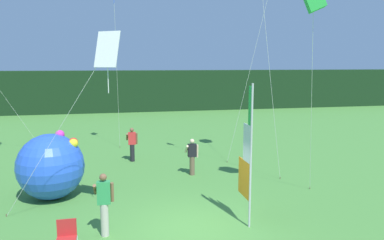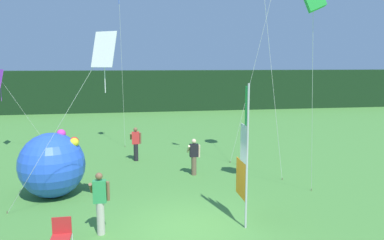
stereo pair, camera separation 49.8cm
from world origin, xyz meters
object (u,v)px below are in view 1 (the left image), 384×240
at_px(person_near_banner, 104,203).
at_px(kite_white_diamond_5, 103,56).
at_px(inflatable_balloon, 51,166).
at_px(folding_chair, 66,236).
at_px(banner_flag, 247,158).
at_px(person_far_left, 192,156).
at_px(person_mid_field, 132,143).

relative_size(person_near_banner, kite_white_diamond_5, 0.32).
xyz_separation_m(inflatable_balloon, folding_chair, (0.99, -4.24, -0.66)).
xyz_separation_m(banner_flag, inflatable_balloon, (-6.04, 3.37, -0.85)).
distance_m(person_near_banner, person_far_left, 6.16).
relative_size(inflatable_balloon, folding_chair, 2.70).
bearing_deg(inflatable_balloon, banner_flag, -29.17).
relative_size(inflatable_balloon, kite_white_diamond_5, 0.43).
height_order(banner_flag, person_mid_field, banner_flag).
height_order(inflatable_balloon, folding_chair, inflatable_balloon).
distance_m(inflatable_balloon, kite_white_diamond_5, 5.07).
distance_m(person_far_left, folding_chair, 7.41).
bearing_deg(person_near_banner, person_mid_field, 81.71).
relative_size(folding_chair, kite_white_diamond_5, 0.16).
relative_size(banner_flag, inflatable_balloon, 1.75).
bearing_deg(person_mid_field, kite_white_diamond_5, -98.17).
distance_m(banner_flag, person_far_left, 5.22).
distance_m(folding_chair, kite_white_diamond_5, 4.81).
relative_size(person_far_left, folding_chair, 1.78).
relative_size(person_near_banner, inflatable_balloon, 0.74).
distance_m(person_mid_field, kite_white_diamond_5, 8.29).
bearing_deg(person_mid_field, person_far_left, -49.01).
relative_size(person_near_banner, person_mid_field, 1.07).
distance_m(person_far_left, inflatable_balloon, 5.71).
xyz_separation_m(person_mid_field, folding_chair, (-2.05, -8.69, -0.38)).
height_order(person_far_left, inflatable_balloon, inflatable_balloon).
distance_m(person_near_banner, kite_white_diamond_5, 4.06).
height_order(banner_flag, kite_white_diamond_5, kite_white_diamond_5).
distance_m(banner_flag, inflatable_balloon, 6.97).
bearing_deg(person_mid_field, inflatable_balloon, -124.33).
bearing_deg(person_far_left, kite_white_diamond_5, -128.10).
xyz_separation_m(folding_chair, kite_white_diamond_5, (1.02, 1.53, 4.45)).
xyz_separation_m(banner_flag, folding_chair, (-5.04, -0.87, -1.51)).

